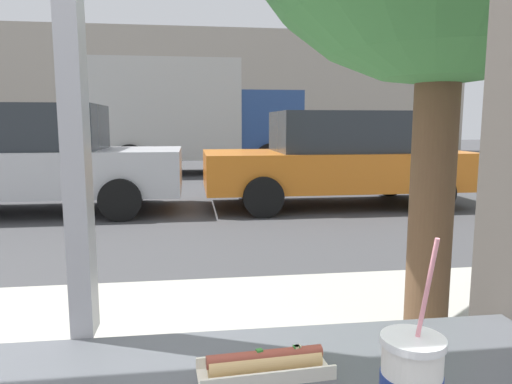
{
  "coord_description": "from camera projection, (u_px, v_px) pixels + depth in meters",
  "views": [
    {
      "loc": [
        0.25,
        -1.02,
        1.46
      ],
      "look_at": [
        0.78,
        2.84,
        0.89
      ],
      "focal_mm": 33.49,
      "sensor_mm": 36.0,
      "label": 1
    }
  ],
  "objects": [
    {
      "name": "parked_car_silver",
      "position": [
        32.0,
        159.0,
        7.73
      ],
      "size": [
        4.66,
        2.0,
        1.75
      ],
      "color": "#BCBCC1",
      "rests_on": "ground"
    },
    {
      "name": "ground_plane",
      "position": [
        178.0,
        201.0,
        9.02
      ],
      "size": [
        60.0,
        60.0,
        0.0
      ],
      "primitive_type": "plane",
      "color": "#424244"
    },
    {
      "name": "box_truck",
      "position": [
        184.0,
        115.0,
        13.73
      ],
      "size": [
        6.23,
        2.44,
        3.18
      ],
      "color": "beige",
      "rests_on": "ground"
    },
    {
      "name": "hotdog_tray_near",
      "position": [
        265.0,
        364.0,
        0.92
      ],
      "size": [
        0.26,
        0.11,
        0.05
      ],
      "color": "silver",
      "rests_on": "window_counter"
    },
    {
      "name": "parked_car_orange",
      "position": [
        338.0,
        158.0,
        8.42
      ],
      "size": [
        4.59,
        2.04,
        1.66
      ],
      "color": "orange",
      "rests_on": "ground"
    },
    {
      "name": "sidewalk_strip",
      "position": [
        151.0,
        369.0,
        2.74
      ],
      "size": [
        16.0,
        2.8,
        0.11
      ],
      "primitive_type": "cube",
      "color": "#B2ADA3",
      "rests_on": "ground"
    },
    {
      "name": "building_facade_far",
      "position": [
        184.0,
        92.0,
        22.77
      ],
      "size": [
        28.0,
        1.2,
        5.86
      ],
      "primitive_type": "cube",
      "color": "#A89E8E",
      "rests_on": "ground"
    }
  ]
}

